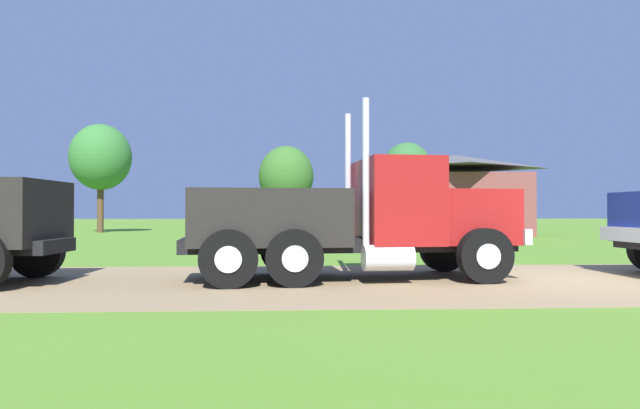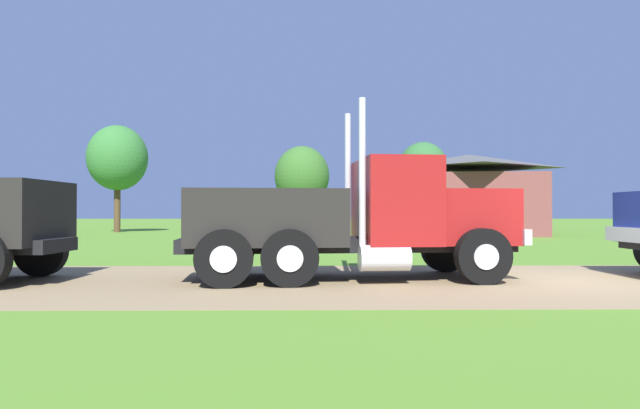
% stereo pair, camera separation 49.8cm
% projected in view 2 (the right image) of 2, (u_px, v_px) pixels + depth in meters
% --- Properties ---
extents(ground_plane, '(200.00, 200.00, 0.00)m').
position_uv_depth(ground_plane, '(573.00, 281.00, 11.99)').
color(ground_plane, '#558427').
extents(dirt_track, '(120.00, 6.86, 0.01)m').
position_uv_depth(dirt_track, '(573.00, 281.00, 11.99)').
color(dirt_track, '#917853').
rests_on(dirt_track, ground_plane).
extents(truck_foreground_white, '(7.31, 3.25, 3.73)m').
position_uv_depth(truck_foreground_white, '(351.00, 220.00, 12.39)').
color(truck_foreground_white, black).
rests_on(truck_foreground_white, ground_plane).
extents(shed_building, '(9.19, 8.25, 5.02)m').
position_uv_depth(shed_building, '(469.00, 196.00, 36.00)').
color(shed_building, brown).
rests_on(shed_building, ground_plane).
extents(tree_left, '(4.14, 4.14, 7.47)m').
position_uv_depth(tree_left, '(117.00, 158.00, 40.20)').
color(tree_left, '#513823').
rests_on(tree_left, ground_plane).
extents(tree_mid, '(5.01, 5.01, 7.43)m').
position_uv_depth(tree_mid, '(302.00, 176.00, 52.68)').
color(tree_mid, '#513823').
rests_on(tree_mid, ground_plane).
extents(tree_right, '(4.45, 4.45, 7.52)m').
position_uv_depth(tree_right, '(423.00, 170.00, 50.38)').
color(tree_right, '#513823').
rests_on(tree_right, ground_plane).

